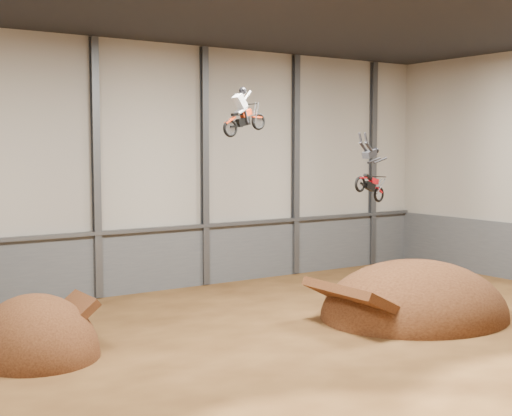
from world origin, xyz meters
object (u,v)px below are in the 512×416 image
at_px(takeoff_ramp, 36,356).
at_px(fmx_rider_b, 368,168).
at_px(fmx_rider_a, 246,108).
at_px(landing_ramp, 414,316).

bearing_deg(takeoff_ramp, fmx_rider_b, -12.10).
xyz_separation_m(fmx_rider_a, fmx_rider_b, (6.26, -0.72, -2.59)).
bearing_deg(landing_ramp, fmx_rider_b, 168.62).
height_order(landing_ramp, fmx_rider_a, fmx_rider_a).
relative_size(fmx_rider_a, fmx_rider_b, 0.75).
xyz_separation_m(takeoff_ramp, landing_ramp, (17.16, -3.64, 0.00)).
distance_m(takeoff_ramp, fmx_rider_b, 16.51).
relative_size(takeoff_ramp, fmx_rider_b, 1.84).
relative_size(landing_ramp, fmx_rider_a, 4.15).
xyz_separation_m(landing_ramp, fmx_rider_a, (-8.88, 1.25, 9.76)).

